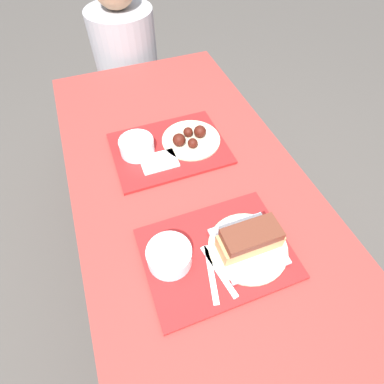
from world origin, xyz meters
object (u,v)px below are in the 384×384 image
(wings_plate_far, at_px, (190,138))
(brisket_sandwich_plate, at_px, (249,242))
(tray_near, at_px, (217,253))
(bowl_coleslaw_far, at_px, (137,146))
(tray_far, at_px, (169,148))
(bowl_coleslaw_near, at_px, (169,255))
(person_seated_across, at_px, (124,48))

(wings_plate_far, bearing_deg, brisket_sandwich_plate, -90.14)
(tray_near, relative_size, bowl_coleslaw_far, 3.35)
(tray_far, distance_m, wings_plate_far, 0.09)
(tray_far, bearing_deg, bowl_coleslaw_near, -107.50)
(tray_near, distance_m, bowl_coleslaw_near, 0.14)
(bowl_coleslaw_far, distance_m, person_seated_across, 0.86)
(tray_near, height_order, wings_plate_far, wings_plate_far)
(bowl_coleslaw_near, bearing_deg, bowl_coleslaw_far, 87.28)
(brisket_sandwich_plate, bearing_deg, person_seated_across, 93.01)
(tray_far, distance_m, brisket_sandwich_plate, 0.49)
(brisket_sandwich_plate, bearing_deg, wings_plate_far, 89.86)
(tray_far, relative_size, bowl_coleslaw_near, 3.35)
(tray_far, xyz_separation_m, person_seated_across, (0.01, 0.87, -0.02))
(tray_far, distance_m, bowl_coleslaw_near, 0.46)
(bowl_coleslaw_near, relative_size, wings_plate_far, 0.56)
(bowl_coleslaw_near, relative_size, bowl_coleslaw_far, 1.00)
(person_seated_across, bearing_deg, bowl_coleslaw_far, -98.76)
(tray_near, relative_size, tray_far, 1.00)
(tray_near, xyz_separation_m, wings_plate_far, (0.09, 0.46, 0.02))
(wings_plate_far, bearing_deg, tray_near, -100.96)
(tray_near, bearing_deg, bowl_coleslaw_far, 103.27)
(bowl_coleslaw_near, relative_size, brisket_sandwich_plate, 0.54)
(tray_far, bearing_deg, brisket_sandwich_plate, -79.94)
(tray_far, xyz_separation_m, brisket_sandwich_plate, (0.09, -0.48, 0.04))
(person_seated_across, bearing_deg, bowl_coleslaw_near, -96.67)
(tray_near, xyz_separation_m, person_seated_across, (0.02, 1.33, -0.02))
(tray_near, xyz_separation_m, bowl_coleslaw_near, (-0.13, 0.02, 0.04))
(tray_far, height_order, person_seated_across, person_seated_across)
(bowl_coleslaw_near, height_order, brisket_sandwich_plate, brisket_sandwich_plate)
(tray_near, bearing_deg, person_seated_across, 89.23)
(tray_near, relative_size, brisket_sandwich_plate, 1.82)
(brisket_sandwich_plate, height_order, person_seated_across, person_seated_across)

